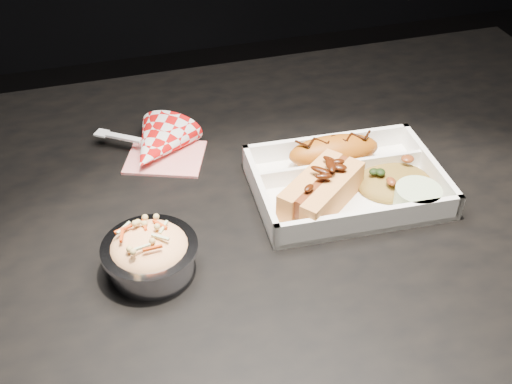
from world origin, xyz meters
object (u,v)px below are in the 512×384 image
(dining_table, at_px, (276,245))
(food_tray, at_px, (346,185))
(foil_coleslaw_cup, at_px, (150,252))
(hotdog, at_px, (321,189))
(napkin_fork, at_px, (157,146))
(fried_pastry, at_px, (334,151))

(dining_table, bearing_deg, food_tray, -10.19)
(foil_coleslaw_cup, bearing_deg, hotdog, 12.48)
(dining_table, xyz_separation_m, napkin_fork, (-0.14, 0.14, 0.11))
(food_tray, relative_size, foil_coleslaw_cup, 2.31)
(dining_table, height_order, napkin_fork, napkin_fork)
(dining_table, height_order, fried_pastry, fried_pastry)
(dining_table, distance_m, foil_coleslaw_cup, 0.24)
(food_tray, relative_size, hotdog, 1.91)
(food_tray, bearing_deg, napkin_fork, 149.00)
(foil_coleslaw_cup, xyz_separation_m, napkin_fork, (0.05, 0.23, -0.01))
(foil_coleslaw_cup, bearing_deg, dining_table, 26.33)
(hotdog, xyz_separation_m, napkin_fork, (-0.19, 0.18, -0.02))
(fried_pastry, bearing_deg, food_tray, -93.12)
(dining_table, distance_m, food_tray, 0.14)
(napkin_fork, bearing_deg, dining_table, -9.87)
(food_tray, xyz_separation_m, napkin_fork, (-0.23, 0.16, 0.01))
(dining_table, height_order, foil_coleslaw_cup, foil_coleslaw_cup)
(napkin_fork, bearing_deg, food_tray, 1.12)
(dining_table, xyz_separation_m, foil_coleslaw_cup, (-0.19, -0.09, 0.12))
(dining_table, xyz_separation_m, food_tray, (0.09, -0.02, 0.10))
(napkin_fork, bearing_deg, foil_coleslaw_cup, -65.87)
(fried_pastry, xyz_separation_m, foil_coleslaw_cup, (-0.28, -0.13, -0.00))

